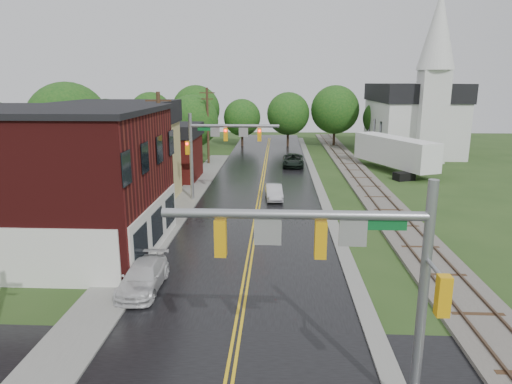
# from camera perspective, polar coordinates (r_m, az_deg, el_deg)

# --- Properties ---
(main_road) EXTENTS (10.00, 90.00, 0.02)m
(main_road) POSITION_cam_1_polar(r_m,az_deg,el_deg) (40.99, 0.57, -0.01)
(main_road) COLOR black
(main_road) RESTS_ON ground
(curb_right) EXTENTS (0.80, 70.00, 0.12)m
(curb_right) POSITION_cam_1_polar(r_m,az_deg,el_deg) (46.00, 7.56, 1.38)
(curb_right) COLOR gray
(curb_right) RESTS_ON ground
(sidewalk_left) EXTENTS (2.40, 50.00, 0.12)m
(sidewalk_left) POSITION_cam_1_polar(r_m,az_deg,el_deg) (36.94, -9.40, -1.73)
(sidewalk_left) COLOR gray
(sidewalk_left) RESTS_ON ground
(brick_building) EXTENTS (14.30, 10.30, 8.30)m
(brick_building) POSITION_cam_1_polar(r_m,az_deg,el_deg) (29.02, -26.16, 1.25)
(brick_building) COLOR #4A100F
(brick_building) RESTS_ON ground
(yellow_house) EXTENTS (8.00, 7.00, 6.40)m
(yellow_house) POSITION_cam_1_polar(r_m,az_deg,el_deg) (38.48, -16.29, 3.41)
(yellow_house) COLOR tan
(yellow_house) RESTS_ON ground
(darkred_building) EXTENTS (7.00, 6.00, 4.40)m
(darkred_building) POSITION_cam_1_polar(r_m,az_deg,el_deg) (46.86, -11.52, 4.19)
(darkred_building) COLOR #3F0F0C
(darkred_building) RESTS_ON ground
(church) EXTENTS (10.40, 18.40, 20.00)m
(church) POSITION_cam_1_polar(r_m,az_deg,el_deg) (66.27, 19.25, 9.58)
(church) COLOR silver
(church) RESTS_ON ground
(railroad) EXTENTS (3.20, 80.00, 0.30)m
(railroad) POSITION_cam_1_polar(r_m,az_deg,el_deg) (46.59, 13.21, 1.42)
(railroad) COLOR #59544C
(railroad) RESTS_ON ground
(traffic_signal_near) EXTENTS (7.34, 0.30, 7.20)m
(traffic_signal_near) POSITION_cam_1_polar(r_m,az_deg,el_deg) (12.85, 11.37, -8.14)
(traffic_signal_near) COLOR gray
(traffic_signal_near) RESTS_ON ground
(traffic_signal_far) EXTENTS (7.34, 0.43, 7.20)m
(traffic_signal_far) POSITION_cam_1_polar(r_m,az_deg,el_deg) (37.43, -4.94, 6.38)
(traffic_signal_far) COLOR gray
(traffic_signal_far) RESTS_ON ground
(utility_pole_b) EXTENTS (1.80, 0.28, 9.00)m
(utility_pole_b) POSITION_cam_1_polar(r_m,az_deg,el_deg) (33.25, -11.80, 4.78)
(utility_pole_b) COLOR #382616
(utility_pole_b) RESTS_ON ground
(utility_pole_c) EXTENTS (1.80, 0.28, 9.00)m
(utility_pole_c) POSITION_cam_1_polar(r_m,az_deg,el_deg) (54.67, -6.05, 8.37)
(utility_pole_c) COLOR #382616
(utility_pole_c) RESTS_ON ground
(tree_left_b) EXTENTS (7.60, 7.60, 9.69)m
(tree_left_b) POSITION_cam_1_polar(r_m,az_deg,el_deg) (46.15, -22.26, 7.72)
(tree_left_b) COLOR black
(tree_left_b) RESTS_ON ground
(tree_left_c) EXTENTS (6.00, 6.00, 7.65)m
(tree_left_c) POSITION_cam_1_polar(r_m,az_deg,el_deg) (52.28, -14.46, 7.55)
(tree_left_c) COLOR black
(tree_left_c) RESTS_ON ground
(tree_left_e) EXTENTS (6.40, 6.40, 8.16)m
(tree_left_e) POSITION_cam_1_polar(r_m,az_deg,el_deg) (56.87, -7.82, 8.62)
(tree_left_e) COLOR black
(tree_left_e) RESTS_ON ground
(suv_dark) EXTENTS (2.53, 5.25, 1.44)m
(suv_dark) POSITION_cam_1_polar(r_m,az_deg,el_deg) (53.38, 4.66, 3.94)
(suv_dark) COLOR black
(suv_dark) RESTS_ON ground
(sedan_silver) EXTENTS (1.63, 3.89, 1.25)m
(sedan_silver) POSITION_cam_1_polar(r_m,az_deg,el_deg) (38.33, 2.25, -0.03)
(sedan_silver) COLOR #BDBCC2
(sedan_silver) RESTS_ON ground
(pickup_white) EXTENTS (1.79, 4.38, 1.27)m
(pickup_white) POSITION_cam_1_polar(r_m,az_deg,el_deg) (22.67, -13.91, -10.29)
(pickup_white) COLOR silver
(pickup_white) RESTS_ON ground
(semi_trailer) EXTENTS (6.97, 11.99, 3.78)m
(semi_trailer) POSITION_cam_1_polar(r_m,az_deg,el_deg) (52.12, 16.94, 4.87)
(semi_trailer) COLOR black
(semi_trailer) RESTS_ON ground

